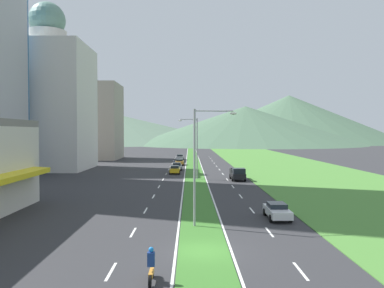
% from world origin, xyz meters
% --- Properties ---
extents(ground_plane, '(600.00, 600.00, 0.00)m').
position_xyz_m(ground_plane, '(0.00, 0.00, 0.00)').
color(ground_plane, '#2D2D30').
extents(grass_median, '(3.20, 240.00, 0.06)m').
position_xyz_m(grass_median, '(0.00, 60.00, 0.03)').
color(grass_median, '#387028').
rests_on(grass_median, ground_plane).
extents(grass_verge_right, '(24.00, 240.00, 0.06)m').
position_xyz_m(grass_verge_right, '(20.60, 60.00, 0.03)').
color(grass_verge_right, '#477F33').
rests_on(grass_verge_right, ground_plane).
extents(lane_dash_left_2, '(0.16, 2.80, 0.01)m').
position_xyz_m(lane_dash_left_2, '(-5.10, -3.46, 0.01)').
color(lane_dash_left_2, silver).
rests_on(lane_dash_left_2, ground_plane).
extents(lane_dash_left_3, '(0.16, 2.80, 0.01)m').
position_xyz_m(lane_dash_left_3, '(-5.10, 4.81, 0.01)').
color(lane_dash_left_3, silver).
rests_on(lane_dash_left_3, ground_plane).
extents(lane_dash_left_4, '(0.16, 2.80, 0.01)m').
position_xyz_m(lane_dash_left_4, '(-5.10, 13.08, 0.01)').
color(lane_dash_left_4, silver).
rests_on(lane_dash_left_4, ground_plane).
extents(lane_dash_left_5, '(0.16, 2.80, 0.01)m').
position_xyz_m(lane_dash_left_5, '(-5.10, 21.36, 0.01)').
color(lane_dash_left_5, silver).
rests_on(lane_dash_left_5, ground_plane).
extents(lane_dash_left_6, '(0.16, 2.80, 0.01)m').
position_xyz_m(lane_dash_left_6, '(-5.10, 29.63, 0.01)').
color(lane_dash_left_6, silver).
rests_on(lane_dash_left_6, ground_plane).
extents(lane_dash_left_7, '(0.16, 2.80, 0.01)m').
position_xyz_m(lane_dash_left_7, '(-5.10, 37.90, 0.01)').
color(lane_dash_left_7, silver).
rests_on(lane_dash_left_7, ground_plane).
extents(lane_dash_left_8, '(0.16, 2.80, 0.01)m').
position_xyz_m(lane_dash_left_8, '(-5.10, 46.17, 0.01)').
color(lane_dash_left_8, silver).
rests_on(lane_dash_left_8, ground_plane).
extents(lane_dash_left_9, '(0.16, 2.80, 0.01)m').
position_xyz_m(lane_dash_left_9, '(-5.10, 54.44, 0.01)').
color(lane_dash_left_9, silver).
rests_on(lane_dash_left_9, ground_plane).
extents(lane_dash_left_10, '(0.16, 2.80, 0.01)m').
position_xyz_m(lane_dash_left_10, '(-5.10, 62.71, 0.01)').
color(lane_dash_left_10, silver).
rests_on(lane_dash_left_10, ground_plane).
extents(lane_dash_left_11, '(0.16, 2.80, 0.01)m').
position_xyz_m(lane_dash_left_11, '(-5.10, 70.98, 0.01)').
color(lane_dash_left_11, silver).
rests_on(lane_dash_left_11, ground_plane).
extents(lane_dash_left_12, '(0.16, 2.80, 0.01)m').
position_xyz_m(lane_dash_left_12, '(-5.10, 79.25, 0.01)').
color(lane_dash_left_12, silver).
rests_on(lane_dash_left_12, ground_plane).
extents(lane_dash_left_13, '(0.16, 2.80, 0.01)m').
position_xyz_m(lane_dash_left_13, '(-5.10, 87.53, 0.01)').
color(lane_dash_left_13, silver).
rests_on(lane_dash_left_13, ground_plane).
extents(lane_dash_left_14, '(0.16, 2.80, 0.01)m').
position_xyz_m(lane_dash_left_14, '(-5.10, 95.80, 0.01)').
color(lane_dash_left_14, silver).
rests_on(lane_dash_left_14, ground_plane).
extents(lane_dash_right_2, '(0.16, 2.80, 0.01)m').
position_xyz_m(lane_dash_right_2, '(5.10, -3.46, 0.01)').
color(lane_dash_right_2, silver).
rests_on(lane_dash_right_2, ground_plane).
extents(lane_dash_right_3, '(0.16, 2.80, 0.01)m').
position_xyz_m(lane_dash_right_3, '(5.10, 4.81, 0.01)').
color(lane_dash_right_3, silver).
rests_on(lane_dash_right_3, ground_plane).
extents(lane_dash_right_4, '(0.16, 2.80, 0.01)m').
position_xyz_m(lane_dash_right_4, '(5.10, 13.08, 0.01)').
color(lane_dash_right_4, silver).
rests_on(lane_dash_right_4, ground_plane).
extents(lane_dash_right_5, '(0.16, 2.80, 0.01)m').
position_xyz_m(lane_dash_right_5, '(5.10, 21.36, 0.01)').
color(lane_dash_right_5, silver).
rests_on(lane_dash_right_5, ground_plane).
extents(lane_dash_right_6, '(0.16, 2.80, 0.01)m').
position_xyz_m(lane_dash_right_6, '(5.10, 29.63, 0.01)').
color(lane_dash_right_6, silver).
rests_on(lane_dash_right_6, ground_plane).
extents(lane_dash_right_7, '(0.16, 2.80, 0.01)m').
position_xyz_m(lane_dash_right_7, '(5.10, 37.90, 0.01)').
color(lane_dash_right_7, silver).
rests_on(lane_dash_right_7, ground_plane).
extents(lane_dash_right_8, '(0.16, 2.80, 0.01)m').
position_xyz_m(lane_dash_right_8, '(5.10, 46.17, 0.01)').
color(lane_dash_right_8, silver).
rests_on(lane_dash_right_8, ground_plane).
extents(lane_dash_right_9, '(0.16, 2.80, 0.01)m').
position_xyz_m(lane_dash_right_9, '(5.10, 54.44, 0.01)').
color(lane_dash_right_9, silver).
rests_on(lane_dash_right_9, ground_plane).
extents(lane_dash_right_10, '(0.16, 2.80, 0.01)m').
position_xyz_m(lane_dash_right_10, '(5.10, 62.71, 0.01)').
color(lane_dash_right_10, silver).
rests_on(lane_dash_right_10, ground_plane).
extents(lane_dash_right_11, '(0.16, 2.80, 0.01)m').
position_xyz_m(lane_dash_right_11, '(5.10, 70.98, 0.01)').
color(lane_dash_right_11, silver).
rests_on(lane_dash_right_11, ground_plane).
extents(lane_dash_right_12, '(0.16, 2.80, 0.01)m').
position_xyz_m(lane_dash_right_12, '(5.10, 79.25, 0.01)').
color(lane_dash_right_12, silver).
rests_on(lane_dash_right_12, ground_plane).
extents(lane_dash_right_13, '(0.16, 2.80, 0.01)m').
position_xyz_m(lane_dash_right_13, '(5.10, 87.53, 0.01)').
color(lane_dash_right_13, silver).
rests_on(lane_dash_right_13, ground_plane).
extents(lane_dash_right_14, '(0.16, 2.80, 0.01)m').
position_xyz_m(lane_dash_right_14, '(5.10, 95.80, 0.01)').
color(lane_dash_right_14, silver).
rests_on(lane_dash_right_14, ground_plane).
extents(edge_line_median_left, '(0.16, 240.00, 0.01)m').
position_xyz_m(edge_line_median_left, '(-1.75, 60.00, 0.01)').
color(edge_line_median_left, silver).
rests_on(edge_line_median_left, ground_plane).
extents(edge_line_median_right, '(0.16, 240.00, 0.01)m').
position_xyz_m(edge_line_median_right, '(1.75, 60.00, 0.01)').
color(edge_line_median_right, silver).
rests_on(edge_line_median_right, ground_plane).
extents(domed_building, '(16.26, 16.26, 33.72)m').
position_xyz_m(domed_building, '(-29.60, 55.79, 13.78)').
color(domed_building, silver).
rests_on(domed_building, ground_plane).
extents(midrise_colored, '(14.78, 14.78, 21.13)m').
position_xyz_m(midrise_colored, '(-28.06, 86.74, 10.56)').
color(midrise_colored, '#9E9384').
rests_on(midrise_colored, ground_plane).
extents(hill_far_left, '(177.75, 177.75, 20.76)m').
position_xyz_m(hill_far_left, '(-54.54, 265.00, 10.38)').
color(hill_far_left, '#516B56').
rests_on(hill_far_left, ground_plane).
extents(hill_far_center, '(143.02, 143.02, 23.81)m').
position_xyz_m(hill_far_center, '(33.96, 221.07, 11.90)').
color(hill_far_center, '#47664C').
rests_on(hill_far_center, ground_plane).
extents(hill_far_right, '(160.92, 160.92, 35.06)m').
position_xyz_m(hill_far_right, '(72.96, 268.02, 17.53)').
color(hill_far_right, '#47664C').
rests_on(hill_far_right, ground_plane).
extents(street_lamp_near, '(3.46, 0.48, 9.33)m').
position_xyz_m(street_lamp_near, '(-0.10, 6.66, 5.42)').
color(street_lamp_near, '#99999E').
rests_on(street_lamp_near, ground_plane).
extents(street_lamp_mid, '(3.05, 0.28, 9.72)m').
position_xyz_m(street_lamp_mid, '(-0.01, 38.13, 5.58)').
color(street_lamp_mid, '#99999E').
rests_on(street_lamp_mid, ground_plane).
extents(car_0, '(1.85, 4.16, 1.49)m').
position_xyz_m(car_0, '(-3.55, 46.72, 0.76)').
color(car_0, yellow).
rests_on(car_0, ground_plane).
extents(car_1, '(1.99, 4.26, 1.38)m').
position_xyz_m(car_1, '(-3.17, 65.58, 0.72)').
color(car_1, '#C6842D').
rests_on(car_1, ground_plane).
extents(car_2, '(1.94, 4.47, 1.46)m').
position_xyz_m(car_2, '(-3.51, 83.21, 0.75)').
color(car_2, '#B2B2B7').
rests_on(car_2, ground_plane).
extents(car_3, '(1.91, 4.16, 1.47)m').
position_xyz_m(car_3, '(-3.38, 53.57, 0.75)').
color(car_3, '#B2B2B7').
rests_on(car_3, ground_plane).
extents(car_4, '(1.86, 4.36, 1.36)m').
position_xyz_m(car_4, '(6.70, 9.42, 0.71)').
color(car_4, silver).
rests_on(car_4, ground_plane).
extents(pickup_truck_0, '(2.18, 5.40, 2.00)m').
position_xyz_m(pickup_truck_0, '(6.64, 36.84, 0.98)').
color(pickup_truck_0, black).
rests_on(pickup_truck_0, ground_plane).
extents(motorcycle_rider, '(0.36, 2.00, 1.80)m').
position_xyz_m(motorcycle_rider, '(-2.79, -5.04, 0.75)').
color(motorcycle_rider, black).
rests_on(motorcycle_rider, ground_plane).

